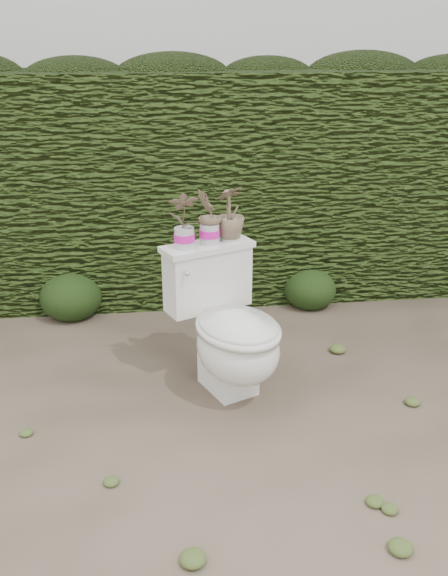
{
  "coord_description": "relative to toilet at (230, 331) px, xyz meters",
  "views": [
    {
      "loc": [
        -0.19,
        -2.88,
        1.79
      ],
      "look_at": [
        0.16,
        0.14,
        0.55
      ],
      "focal_mm": 38.0,
      "sensor_mm": 36.0,
      "label": 1
    }
  ],
  "objects": [
    {
      "name": "hedge",
      "position": [
        -0.18,
        1.6,
        0.44
      ],
      "size": [
        8.0,
        1.0,
        1.6
      ],
      "primitive_type": "cube",
      "color": "#40591D",
      "rests_on": "ground"
    },
    {
      "name": "liriope_clump_1",
      "position": [
        -0.97,
        1.1,
        -0.18
      ],
      "size": [
        0.43,
        0.43,
        0.34
      ],
      "primitive_type": "ellipsoid",
      "color": "#253B14",
      "rests_on": "ground"
    },
    {
      "name": "potted_plant_right",
      "position": [
        0.03,
        0.28,
        0.56
      ],
      "size": [
        0.22,
        0.22,
        0.28
      ],
      "primitive_type": "imported",
      "rotation": [
        0.0,
        0.0,
        3.71
      ],
      "color": "#28832A",
      "rests_on": "toilet"
    },
    {
      "name": "liriope_clump_2",
      "position": [
        0.72,
        1.09,
        -0.2
      ],
      "size": [
        0.38,
        0.38,
        0.3
      ],
      "primitive_type": "ellipsoid",
      "color": "#253B14",
      "rests_on": "ground"
    },
    {
      "name": "potted_plant_center",
      "position": [
        -0.08,
        0.23,
        0.56
      ],
      "size": [
        0.16,
        0.18,
        0.28
      ],
      "primitive_type": "imported",
      "rotation": [
        0.0,
        0.0,
        4.48
      ],
      "color": "#28832A",
      "rests_on": "toilet"
    },
    {
      "name": "potted_plant_left",
      "position": [
        -0.22,
        0.16,
        0.57
      ],
      "size": [
        0.16,
        0.11,
        0.29
      ],
      "primitive_type": "imported",
      "rotation": [
        0.0,
        0.0,
        3.17
      ],
      "color": "#28832A",
      "rests_on": "toilet"
    },
    {
      "name": "toilet",
      "position": [
        0.0,
        0.0,
        0.0
      ],
      "size": [
        0.69,
        0.8,
        0.78
      ],
      "rotation": [
        0.0,
        0.0,
        0.41
      ],
      "color": "white",
      "rests_on": "ground"
    },
    {
      "name": "house_wall",
      "position": [
        0.42,
        6.0,
        1.64
      ],
      "size": [
        8.0,
        3.5,
        4.0
      ],
      "primitive_type": "cube",
      "color": "silver",
      "rests_on": "ground"
    },
    {
      "name": "ground",
      "position": [
        -0.18,
        -0.0,
        -0.36
      ],
      "size": [
        60.0,
        60.0,
        0.0
      ],
      "primitive_type": "plane",
      "color": "#7A6954",
      "rests_on": "ground"
    }
  ]
}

